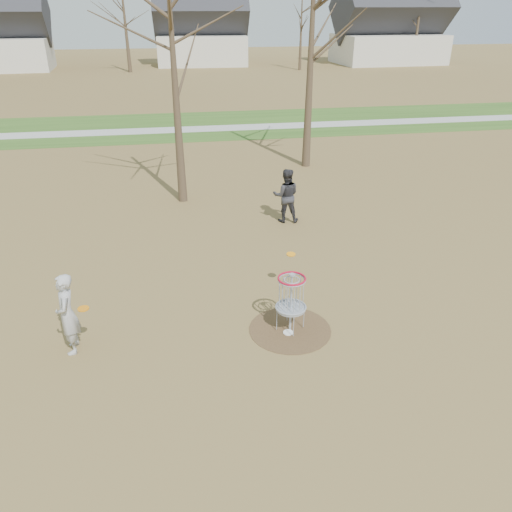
# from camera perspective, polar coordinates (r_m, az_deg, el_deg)

# --- Properties ---
(ground) EXTENTS (160.00, 160.00, 0.00)m
(ground) POSITION_cam_1_polar(r_m,az_deg,el_deg) (11.05, 3.90, -8.38)
(ground) COLOR brown
(ground) RESTS_ON ground
(green_band) EXTENTS (160.00, 8.00, 0.01)m
(green_band) POSITION_cam_1_polar(r_m,az_deg,el_deg) (30.51, -5.37, 14.69)
(green_band) COLOR #2D5119
(green_band) RESTS_ON ground
(footpath) EXTENTS (160.00, 1.50, 0.01)m
(footpath) POSITION_cam_1_polar(r_m,az_deg,el_deg) (29.53, -5.20, 14.31)
(footpath) COLOR #9E9E99
(footpath) RESTS_ON green_band
(dirt_circle) EXTENTS (1.80, 1.80, 0.01)m
(dirt_circle) POSITION_cam_1_polar(r_m,az_deg,el_deg) (11.05, 3.90, -8.36)
(dirt_circle) COLOR #47331E
(dirt_circle) RESTS_ON ground
(player_standing) EXTENTS (0.47, 0.67, 1.74)m
(player_standing) POSITION_cam_1_polar(r_m,az_deg,el_deg) (10.63, -20.77, -6.24)
(player_standing) COLOR #B0B0B0
(player_standing) RESTS_ON ground
(player_throwing) EXTENTS (0.96, 0.80, 1.76)m
(player_throwing) POSITION_cam_1_polar(r_m,az_deg,el_deg) (16.13, 3.45, 6.91)
(player_throwing) COLOR #2E2D32
(player_throwing) RESTS_ON ground
(disc_grounded) EXTENTS (0.22, 0.22, 0.02)m
(disc_grounded) POSITION_cam_1_polar(r_m,az_deg,el_deg) (10.92, 3.70, -8.72)
(disc_grounded) COLOR white
(disc_grounded) RESTS_ON dirt_circle
(discs_in_play) EXTENTS (4.77, 2.03, 0.13)m
(discs_in_play) POSITION_cam_1_polar(r_m,az_deg,el_deg) (10.93, -6.06, -2.42)
(discs_in_play) COLOR orange
(discs_in_play) RESTS_ON ground
(disc_golf_basket) EXTENTS (0.64, 0.64, 1.35)m
(disc_golf_basket) POSITION_cam_1_polar(r_m,az_deg,el_deg) (10.55, 4.05, -4.33)
(disc_golf_basket) COLOR #9EA3AD
(disc_golf_basket) RESTS_ON ground
(bare_trees) EXTENTS (52.62, 44.98, 9.00)m
(bare_trees) POSITION_cam_1_polar(r_m,az_deg,el_deg) (44.74, -4.93, 25.44)
(bare_trees) COLOR #382B1E
(bare_trees) RESTS_ON ground
(houses_row) EXTENTS (56.51, 10.01, 7.26)m
(houses_row) POSITION_cam_1_polar(r_m,az_deg,el_deg) (61.73, -3.83, 24.14)
(houses_row) COLOR silver
(houses_row) RESTS_ON ground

